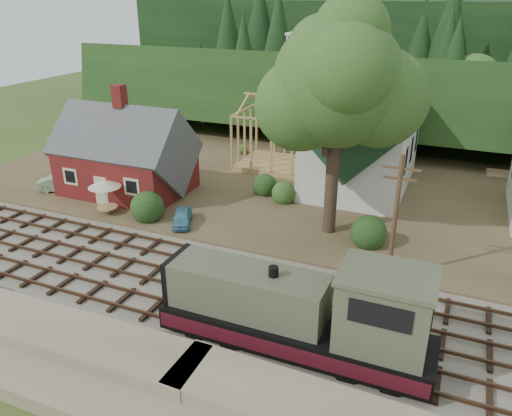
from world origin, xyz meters
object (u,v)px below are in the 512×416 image
at_px(locomotive, 304,314).
at_px(patio_set, 105,185).
at_px(car_blue, 182,217).
at_px(car_green, 62,184).

bearing_deg(locomotive, patio_set, 153.74).
xyz_separation_m(car_blue, car_green, (-12.95, 1.83, 0.11)).
relative_size(car_blue, car_green, 0.81).
bearing_deg(car_green, locomotive, -138.11).
bearing_deg(car_green, car_blue, -121.56).
bearing_deg(car_green, patio_set, -133.07).
relative_size(locomotive, car_blue, 3.97).
xyz_separation_m(locomotive, car_blue, (-12.53, 9.83, -1.39)).
distance_m(locomotive, car_blue, 15.99).
relative_size(car_blue, patio_set, 1.19).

